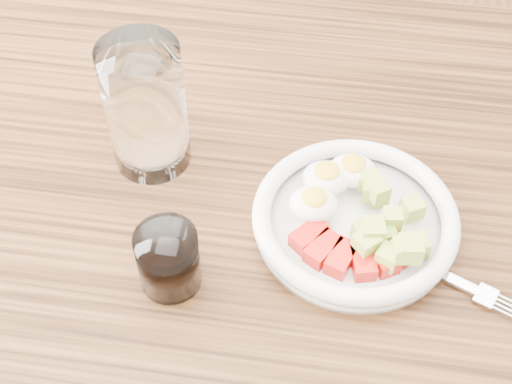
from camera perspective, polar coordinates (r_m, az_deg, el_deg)
dining_table at (r=0.90m, az=0.54°, el=-5.90°), size 1.50×0.90×0.77m
bowl at (r=0.80m, az=7.88°, el=-2.06°), size 0.23×0.23×0.06m
fork at (r=0.79m, az=11.87°, el=-5.11°), size 0.21×0.11×0.01m
water_glass at (r=0.83m, az=-8.81°, el=6.70°), size 0.09×0.09×0.17m
coffee_glass at (r=0.74m, az=-7.03°, el=-5.40°), size 0.07×0.07×0.07m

